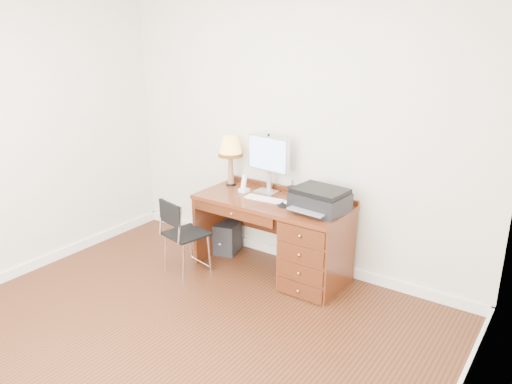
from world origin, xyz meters
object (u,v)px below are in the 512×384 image
Objects in this scene: monitor at (268,157)px; printer at (320,200)px; chair at (182,230)px; desk at (301,240)px; equipment_box at (225,237)px; phone at (244,187)px; leg_lamp at (230,149)px.

printer is (0.68, -0.18, -0.25)m from monitor.
chair is (-0.51, -0.73, -0.64)m from monitor.
desk is 1.02m from equipment_box.
chair is 0.71m from equipment_box.
monitor is 1.13× the size of printer.
phone reaches higher than equipment_box.
chair is (-1.00, -0.55, 0.05)m from desk.
printer is 0.87m from phone.
equipment_box is at bearing 175.35° from phone.
equipment_box is at bearing 174.41° from desk.
desk is at bearing -175.01° from printer.
leg_lamp is at bearing 161.59° from phone.
leg_lamp reaches higher than phone.
chair is 2.33× the size of equipment_box.
printer is at bearing 3.19° from phone.
monitor is at bearing 42.84° from phone.
leg_lamp is 0.67× the size of chair.
printer reaches higher than phone.
monitor reaches higher than printer.
phone reaches higher than chair.
phone is 0.75m from chair.
leg_lamp is 0.43m from phone.
desk is 2.65× the size of monitor.
desk is 1.19m from leg_lamp.
leg_lamp is at bearing -169.62° from monitor.
monitor is 3.25× the size of phone.
equipment_box is at bearing -179.36° from printer.
leg_lamp is (-0.44, -0.03, 0.02)m from monitor.
chair is at bearing -151.36° from desk.
equipment_box is (-0.98, 0.10, -0.25)m from desk.
chair is (-0.07, -0.70, -0.66)m from leg_lamp.
equipment_box is (-0.30, 0.06, -0.64)m from phone.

